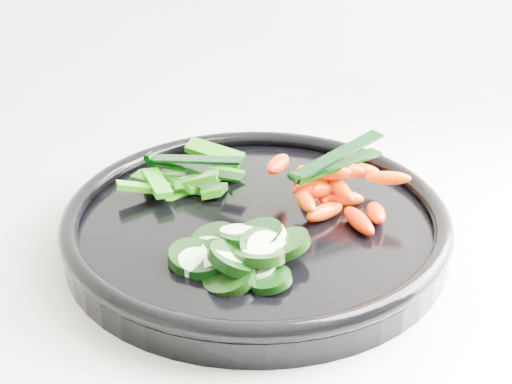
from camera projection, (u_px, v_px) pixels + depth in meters
name	position (u px, v px, depth m)	size (l,w,h in m)	color
veggie_tray	(256.00, 223.00, 0.69)	(0.42, 0.42, 0.04)	black
cucumber_pile	(236.00, 254.00, 0.62)	(0.14, 0.13, 0.04)	black
carrot_pile	(332.00, 187.00, 0.71)	(0.13, 0.15, 0.06)	#F53A00
pepper_pile	(190.00, 179.00, 0.75)	(0.15, 0.12, 0.04)	#116209
tong_carrot	(335.00, 161.00, 0.69)	(0.11, 0.04, 0.02)	black
tong_pepper	(192.00, 164.00, 0.74)	(0.09, 0.09, 0.02)	black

